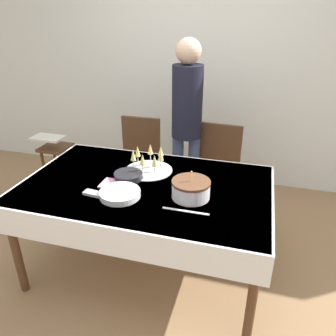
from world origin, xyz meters
The scene contains 14 objects.
ground_plane centered at (0.00, 0.00, 0.00)m, with size 12.00×12.00×0.00m, color #93704C.
wall_back centered at (0.00, 1.78, 1.35)m, with size 8.00×0.05×2.70m.
dining_table centered at (0.00, 0.00, 0.68)m, with size 1.79×1.12×0.78m.
dining_chair_far_left centered at (-0.40, 0.88, 0.52)m, with size 0.42×0.42×0.95m.
dining_chair_far_right centered at (0.40, 0.88, 0.52)m, with size 0.45×0.45×0.95m.
birthday_cake centered at (0.35, -0.09, 0.84)m, with size 0.26×0.26×0.20m.
champagne_tray centered at (-0.05, 0.22, 0.85)m, with size 0.37×0.37×0.18m.
plate_stack_main centered at (-0.11, -0.21, 0.80)m, with size 0.28×0.28×0.04m.
plate_stack_dessert centered at (-0.15, 0.04, 0.80)m, with size 0.21×0.21×0.05m.
cake_knife centered at (0.36, -0.27, 0.78)m, with size 0.30×0.02×0.00m.
fork_pile centered at (-0.27, -0.25, 0.79)m, with size 0.18×0.08×0.02m.
napkin_pile centered at (-0.23, -0.08, 0.78)m, with size 0.15×0.15×0.01m.
person_standing centered at (0.09, 0.91, 1.04)m, with size 0.28×0.28×1.71m.
high_chair centered at (-1.38, 0.89, 0.48)m, with size 0.33×0.35×0.71m.
Camera 1 is at (0.73, -1.96, 1.91)m, focal length 35.00 mm.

